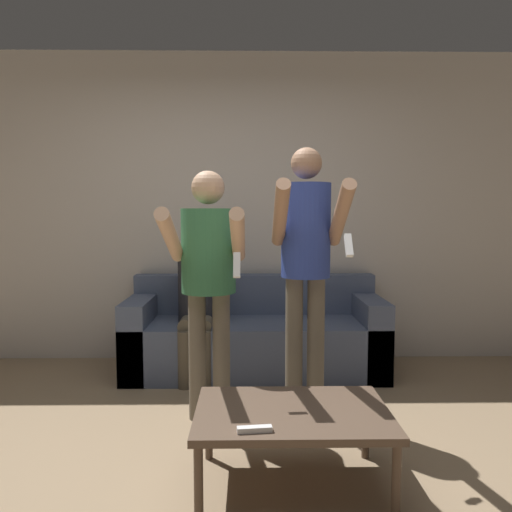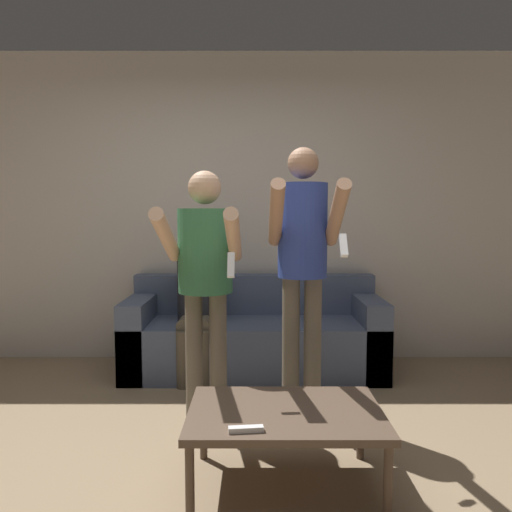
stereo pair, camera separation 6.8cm
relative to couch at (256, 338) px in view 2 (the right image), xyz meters
The scene contains 8 objects.
ground_plane 1.76m from the couch, 98.14° to the right, with size 14.00×14.00×0.00m, color #937A5B.
wall_back 1.18m from the couch, 120.56° to the left, with size 6.40×0.06×2.70m.
couch is the anchor object (origin of this frame).
person_standing_left 1.24m from the couch, 107.24° to the right, with size 0.46×0.78×1.57m.
person_standing_right 1.28m from the couch, 72.65° to the right, with size 0.43×0.67×1.71m.
person_seated 0.60m from the couch, 163.76° to the right, with size 0.32×0.54×1.16m.
coffee_table 1.76m from the couch, 85.01° to the right, with size 0.92×0.63×0.38m.
remote_on_table 1.99m from the couch, 90.84° to the right, with size 0.15×0.05×0.02m.
Camera 2 is at (0.26, -2.33, 1.32)m, focal length 35.00 mm.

